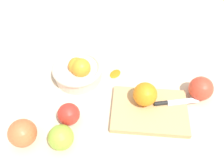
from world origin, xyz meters
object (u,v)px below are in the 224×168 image
Objects in this scene: bowl at (78,70)px; apple_front_left_2 at (69,114)px; apple_front_left at (23,133)px; cutting_board at (149,110)px; orange_on_board at (145,94)px; apple_back_right at (201,88)px; apple_front_left_3 at (61,137)px; knife at (170,102)px.

apple_front_left_2 is (0.04, -0.19, -0.00)m from bowl.
apple_front_left is 0.14m from apple_front_left_2.
orange_on_board reaches higher than cutting_board.
bowl is at bearing 101.50° from apple_front_left_2.
orange_on_board is (0.26, -0.06, 0.02)m from bowl.
bowl is 0.74× the size of cutting_board.
orange_on_board is 0.96× the size of apple_back_right.
cutting_board is at bearing 38.27° from apple_front_left_3.
apple_back_right is 0.59m from apple_front_left.
knife is at bearing 24.81° from apple_front_left_2.
apple_front_left is (-0.07, -0.29, 0.00)m from bowl.
cutting_board is 3.01× the size of apple_back_right.
apple_front_left reaches higher than knife.
knife is 0.48m from apple_front_left.
knife is 0.37m from apple_front_left_3.
apple_front_left_3 is (0.05, -0.27, -0.00)m from bowl.
apple_back_right is 0.99× the size of apple_front_left.
cutting_board is at bearing -143.60° from apple_back_right.
orange_on_board is 0.30m from apple_front_left_3.
apple_front_left_2 is at bearing -150.35° from orange_on_board.
apple_front_left_2 reaches higher than knife.
apple_back_right is 0.49m from apple_front_left_3.
knife is 0.12m from apple_back_right.
knife is 1.77× the size of apple_front_left.
orange_on_board reaches higher than apple_back_right.
apple_front_left_2 is 0.93× the size of apple_front_left_3.
bowl is at bearing 77.21° from apple_front_left.
apple_back_right is (0.15, 0.11, 0.03)m from cutting_board.
apple_front_left is 1.18× the size of apple_front_left_2.
orange_on_board is at bearing 29.65° from apple_front_left_2.
bowl is 2.20× the size of apple_front_left.
apple_front_left_3 reaches higher than apple_front_left_2.
cutting_board is at bearing -45.34° from orange_on_board.
apple_back_right is (0.09, 0.07, 0.02)m from knife.
apple_back_right is at bearing 28.30° from apple_front_left_2.
apple_back_right reaches higher than apple_front_left_2.
bowl is 1.24× the size of knife.
bowl reaches higher than apple_front_left.
apple_front_left_2 is (-0.22, -0.12, -0.02)m from orange_on_board.
orange_on_board is 1.11× the size of apple_front_left_2.
bowl is 0.29m from apple_front_left.
apple_front_left_2 is 0.08m from apple_front_left_3.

